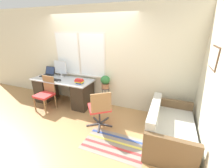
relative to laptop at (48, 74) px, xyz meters
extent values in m
plane|color=tan|center=(1.42, -0.48, -0.81)|extent=(14.00, 14.00, 0.00)
cube|color=beige|center=(1.42, 0.29, 0.54)|extent=(9.00, 0.06, 2.70)
cube|color=silver|center=(0.63, 0.26, 0.62)|extent=(0.80, 0.02, 1.22)
cube|color=white|center=(0.63, 0.25, 0.62)|extent=(0.73, 0.01, 1.15)
cube|color=silver|center=(1.44, 0.26, 0.62)|extent=(0.80, 0.02, 1.22)
cube|color=white|center=(1.44, 0.25, 0.62)|extent=(0.73, 0.01, 1.15)
cube|color=silver|center=(1.03, 0.26, 0.02)|extent=(1.66, 0.11, 0.04)
cube|color=beige|center=(4.16, -0.48, 0.54)|extent=(0.06, 9.00, 2.70)
cube|color=brown|center=(4.12, -0.55, 0.89)|extent=(0.02, 0.46, 0.37)
cube|color=silver|center=(4.11, -0.55, 0.89)|extent=(0.01, 0.41, 0.32)
cube|color=#B2B7BC|center=(0.63, -0.13, -0.07)|extent=(1.81, 0.69, 0.03)
cube|color=#33281E|center=(-0.03, -0.13, -0.45)|extent=(0.40, 0.61, 0.72)
cube|color=#33281E|center=(1.30, -0.13, -0.45)|extent=(0.40, 0.61, 0.72)
cube|color=black|center=(0.00, -0.06, -0.05)|extent=(0.35, 0.25, 0.02)
cube|color=black|center=(0.00, 0.11, 0.08)|extent=(0.35, 0.10, 0.24)
cube|color=navy|center=(0.00, 0.11, 0.08)|extent=(0.31, 0.09, 0.21)
cylinder|color=silver|center=(0.43, 0.09, -0.05)|extent=(0.15, 0.15, 0.02)
cylinder|color=silver|center=(0.43, 0.09, 0.00)|extent=(0.04, 0.04, 0.08)
cube|color=silver|center=(0.43, 0.09, 0.22)|extent=(0.43, 0.02, 0.40)
cube|color=silver|center=(0.43, 0.08, 0.22)|extent=(0.40, 0.01, 0.37)
cube|color=black|center=(0.46, -0.26, -0.05)|extent=(0.36, 0.15, 0.02)
ellipsoid|color=black|center=(0.70, -0.28, -0.04)|extent=(0.04, 0.06, 0.03)
cube|color=#2851B2|center=(1.30, -0.24, -0.04)|extent=(0.16, 0.16, 0.03)
cube|color=yellow|center=(1.30, -0.24, -0.01)|extent=(0.22, 0.17, 0.04)
cube|color=red|center=(1.30, -0.25, 0.03)|extent=(0.21, 0.15, 0.03)
cube|color=red|center=(1.30, -0.24, 0.06)|extent=(0.20, 0.12, 0.03)
cylinder|color=olive|center=(0.23, -0.84, -0.59)|extent=(0.04, 0.04, 0.44)
cylinder|color=olive|center=(0.61, -0.86, -0.59)|extent=(0.04, 0.04, 0.44)
cylinder|color=olive|center=(0.25, -0.47, -0.59)|extent=(0.04, 0.04, 0.44)
cylinder|color=olive|center=(0.62, -0.48, -0.59)|extent=(0.04, 0.04, 0.44)
cube|color=red|center=(0.43, -0.66, -0.37)|extent=(0.44, 0.42, 0.06)
cube|color=olive|center=(0.43, -0.45, -0.11)|extent=(0.39, 0.05, 0.46)
cube|color=#47474C|center=(1.98, -0.82, -0.79)|extent=(0.27, 0.22, 0.03)
cube|color=#47474C|center=(2.16, -0.87, -0.79)|extent=(0.14, 0.31, 0.03)
cube|color=#47474C|center=(2.26, -0.72, -0.79)|extent=(0.32, 0.04, 0.03)
cube|color=#47474C|center=(2.15, -0.57, -0.79)|extent=(0.13, 0.31, 0.03)
cube|color=#47474C|center=(1.98, -0.63, -0.79)|extent=(0.28, 0.21, 0.03)
cylinder|color=#333338|center=(2.11, -0.72, -0.58)|extent=(0.04, 0.04, 0.39)
cube|color=red|center=(2.11, -0.72, -0.36)|extent=(0.64, 0.64, 0.06)
cube|color=olive|center=(2.25, -0.91, -0.12)|extent=(0.37, 0.29, 0.42)
cube|color=beige|center=(3.65, -0.71, -0.60)|extent=(0.84, 1.27, 0.42)
cube|color=beige|center=(3.31, -0.71, -0.22)|extent=(0.16, 1.27, 0.34)
cube|color=brown|center=(3.65, -1.39, -0.51)|extent=(0.84, 0.09, 0.60)
cube|color=brown|center=(3.65, -0.03, -0.51)|extent=(0.84, 0.09, 0.60)
cylinder|color=#333338|center=(1.90, 0.09, -0.23)|extent=(0.23, 0.23, 0.02)
cylinder|color=#333338|center=(2.00, 0.09, -0.52)|extent=(0.01, 0.01, 0.57)
cylinder|color=#333338|center=(1.85, 0.17, -0.52)|extent=(0.01, 0.01, 0.57)
cylinder|color=#333338|center=(1.85, 0.00, -0.52)|extent=(0.01, 0.01, 0.57)
cylinder|color=#9E6B4C|center=(1.90, 0.09, -0.16)|extent=(0.21, 0.21, 0.13)
ellipsoid|color=#2D7038|center=(1.90, 0.09, 0.02)|extent=(0.26, 0.26, 0.23)
cube|color=gray|center=(2.66, -1.21, -0.81)|extent=(1.22, 0.68, 0.01)
cube|color=#C63838|center=(2.66, -1.44, -0.80)|extent=(1.19, 0.05, 0.00)
cube|color=#C63838|center=(2.66, -1.29, -0.80)|extent=(1.19, 0.05, 0.00)
cube|color=#DBCC4C|center=(2.66, -1.14, -0.80)|extent=(1.19, 0.05, 0.00)
cube|color=#334C99|center=(2.66, -0.99, -0.80)|extent=(1.19, 0.05, 0.00)
camera|label=1|loc=(3.48, -3.38, 1.34)|focal=24.00mm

